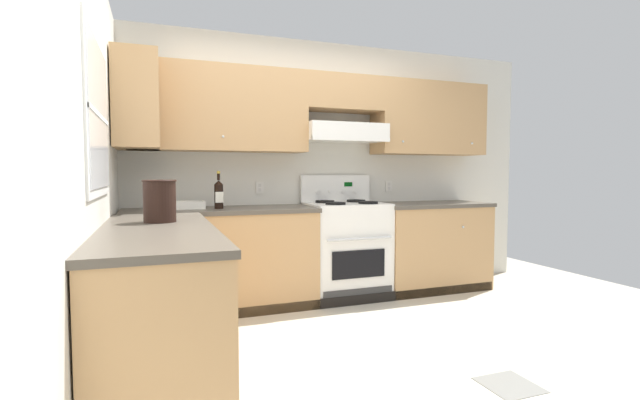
{
  "coord_description": "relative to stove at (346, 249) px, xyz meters",
  "views": [
    {
      "loc": [
        -1.25,
        -2.76,
        1.23
      ],
      "look_at": [
        0.03,
        0.7,
        1.0
      ],
      "focal_mm": 25.11,
      "sensor_mm": 36.0,
      "label": 1
    }
  ],
  "objects": [
    {
      "name": "wall_left",
      "position": [
        -2.09,
        -1.03,
        0.87
      ],
      "size": [
        0.47,
        4.0,
        2.55
      ],
      "color": "silver",
      "rests_on": "ground_plane"
    },
    {
      "name": "wine_bottle",
      "position": [
        -1.23,
        -0.04,
        0.56
      ],
      "size": [
        0.08,
        0.08,
        0.33
      ],
      "color": "black",
      "rests_on": "counter_back_run"
    },
    {
      "name": "bucket",
      "position": [
        -1.73,
        -0.99,
        0.57
      ],
      "size": [
        0.21,
        0.21,
        0.27
      ],
      "color": "black",
      "rests_on": "counter_left_run"
    },
    {
      "name": "counter_back_run",
      "position": [
        -0.31,
        -0.01,
        -0.03
      ],
      "size": [
        3.6,
        0.65,
        0.91
      ],
      "color": "tan",
      "rests_on": "ground_plane"
    },
    {
      "name": "wall_back",
      "position": [
        -0.09,
        0.27,
        1.0
      ],
      "size": [
        4.68,
        0.57,
        2.55
      ],
      "color": "silver",
      "rests_on": "ground_plane"
    },
    {
      "name": "floor_accent_tile",
      "position": [
        0.14,
        -2.04,
        -0.48
      ],
      "size": [
        0.3,
        0.3,
        0.01
      ],
      "primitive_type": "cube",
      "color": "slate",
      "rests_on": "ground_plane"
    },
    {
      "name": "stove",
      "position": [
        0.0,
        0.0,
        0.0
      ],
      "size": [
        0.76,
        0.62,
        1.2
      ],
      "color": "white",
      "rests_on": "ground_plane"
    },
    {
      "name": "counter_left_run",
      "position": [
        -1.74,
        -1.26,
        -0.03
      ],
      "size": [
        0.63,
        1.91,
        0.91
      ],
      "color": "tan",
      "rests_on": "ground_plane"
    },
    {
      "name": "bowl",
      "position": [
        -1.51,
        0.06,
        0.45
      ],
      "size": [
        0.32,
        0.21,
        0.07
      ],
      "color": "white",
      "rests_on": "counter_back_run"
    },
    {
      "name": "ground_plane",
      "position": [
        -0.5,
        -1.25,
        -0.48
      ],
      "size": [
        7.04,
        7.04,
        0.0
      ],
      "primitive_type": "plane",
      "color": "#B2AA99"
    }
  ]
}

